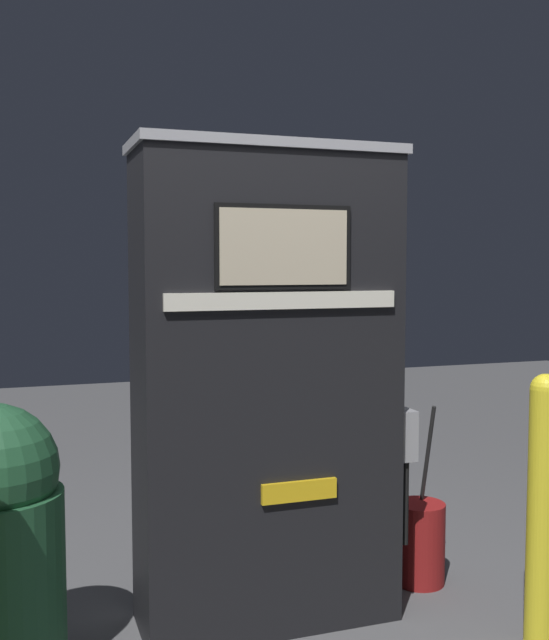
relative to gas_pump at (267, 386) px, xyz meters
The scene contains 3 objects.
gas_pump is the anchor object (origin of this frame).
safety_bollard 1.21m from the gas_pump, 31.01° to the right, with size 0.12×0.12×1.11m.
squeegee_bucket 1.16m from the gas_pump, ahead, with size 0.24×0.24×0.87m.
Camera 1 is at (-1.00, -2.77, 1.54)m, focal length 42.00 mm.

